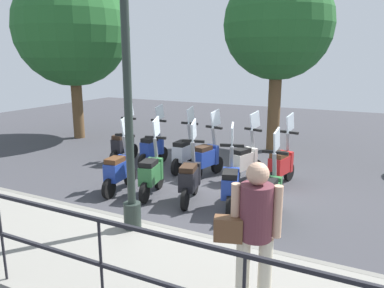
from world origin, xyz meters
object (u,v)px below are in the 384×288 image
(tree_large, at_px, (72,29))
(scooter_near_1, at_px, (230,184))
(pedestrian_with_bag, at_px, (253,228))
(tree_distant, at_px, (278,25))
(scooter_near_0, at_px, (269,194))
(scooter_far_2, at_px, (207,157))
(scooter_far_5, at_px, (124,144))
(scooter_near_2, at_px, (190,177))
(scooter_far_3, at_px, (184,151))
(lamp_post_near, at_px, (128,101))
(scooter_far_4, at_px, (153,147))
(scooter_far_0, at_px, (281,164))
(scooter_near_4, at_px, (119,169))
(scooter_near_3, at_px, (152,172))
(scooter_far_1, at_px, (245,160))

(tree_large, bearing_deg, scooter_near_1, -117.12)
(pedestrian_with_bag, height_order, tree_distant, tree_distant)
(tree_distant, relative_size, scooter_near_0, 3.32)
(scooter_far_2, relative_size, scooter_far_5, 1.00)
(pedestrian_with_bag, height_order, scooter_far_5, pedestrian_with_bag)
(tree_large, relative_size, tree_distant, 1.07)
(scooter_near_1, height_order, scooter_near_2, same)
(scooter_far_2, height_order, scooter_far_3, same)
(lamp_post_near, xyz_separation_m, scooter_far_3, (3.41, 0.91, -1.61))
(scooter_far_4, bearing_deg, tree_large, 68.99)
(tree_large, xyz_separation_m, scooter_far_5, (-1.83, -3.27, -3.13))
(scooter_near_2, distance_m, scooter_far_2, 1.56)
(scooter_far_0, bearing_deg, scooter_far_4, 100.21)
(lamp_post_near, bearing_deg, scooter_near_2, -4.46)
(scooter_near_1, distance_m, scooter_far_5, 4.03)
(scooter_far_2, height_order, scooter_far_4, same)
(pedestrian_with_bag, bearing_deg, scooter_far_0, -7.59)
(scooter_near_1, relative_size, scooter_far_5, 1.00)
(tree_distant, height_order, scooter_near_4, tree_distant)
(tree_large, bearing_deg, pedestrian_with_bag, -127.44)
(scooter_near_2, xyz_separation_m, scooter_far_5, (1.70, 2.83, 0.00))
(scooter_far_0, relative_size, scooter_far_2, 1.00)
(tree_large, xyz_separation_m, scooter_near_3, (-3.59, -5.27, -3.13))
(scooter_near_2, bearing_deg, scooter_far_5, 44.88)
(scooter_near_1, relative_size, scooter_far_3, 1.00)
(scooter_near_0, bearing_deg, scooter_near_1, 77.71)
(pedestrian_with_bag, xyz_separation_m, scooter_far_3, (4.47, 3.13, -0.60))
(scooter_near_2, relative_size, scooter_far_3, 1.00)
(scooter_near_0, bearing_deg, scooter_far_4, 61.24)
(tree_large, xyz_separation_m, scooter_near_2, (-3.54, -6.10, -3.13))
(pedestrian_with_bag, xyz_separation_m, scooter_near_1, (2.73, 1.28, -0.60))
(scooter_far_5, bearing_deg, scooter_near_0, -115.85)
(scooter_near_4, bearing_deg, lamp_post_near, -143.31)
(scooter_near_1, height_order, scooter_far_3, same)
(scooter_near_2, xyz_separation_m, scooter_far_2, (1.52, 0.35, 0.00))
(tree_large, relative_size, scooter_near_1, 3.57)
(scooter_near_3, relative_size, scooter_far_1, 1.00)
(tree_large, distance_m, scooter_far_1, 7.55)
(tree_large, relative_size, scooter_far_0, 3.57)
(scooter_far_5, bearing_deg, scooter_near_3, -134.07)
(scooter_far_2, bearing_deg, pedestrian_with_bag, -138.08)
(scooter_near_1, bearing_deg, scooter_near_3, 73.66)
(tree_large, distance_m, tree_distant, 6.54)
(scooter_near_1, bearing_deg, scooter_near_0, -120.02)
(scooter_far_0, bearing_deg, scooter_near_0, -161.44)
(lamp_post_near, height_order, scooter_far_3, lamp_post_near)
(scooter_far_3, xyz_separation_m, scooter_far_4, (0.02, 0.91, 0.00))
(scooter_near_3, height_order, scooter_far_0, same)
(scooter_near_1, relative_size, scooter_near_3, 1.00)
(pedestrian_with_bag, bearing_deg, tree_distant, -4.14)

